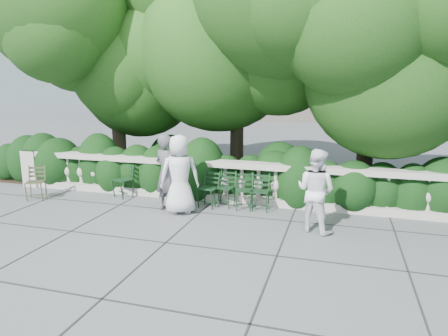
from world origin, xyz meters
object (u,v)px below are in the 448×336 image
(chair_b, at_px, (205,209))
(person_businessman, at_px, (180,174))
(chair_d, at_px, (244,211))
(chair_e, at_px, (258,212))
(person_casual_man, at_px, (316,191))
(chair_c, at_px, (222,208))
(chair_weathered, at_px, (35,201))
(person_woman_grey, at_px, (166,173))
(chair_a, at_px, (119,198))

(chair_b, relative_size, person_businessman, 0.48)
(chair_d, xyz_separation_m, chair_e, (0.32, -0.00, 0.00))
(chair_d, relative_size, person_casual_man, 0.52)
(chair_b, height_order, person_businessman, person_businessman)
(chair_e, xyz_separation_m, person_businessman, (-1.64, -0.51, 0.87))
(chair_c, xyz_separation_m, chair_weathered, (-4.51, -0.77, 0.00))
(chair_c, xyz_separation_m, person_woman_grey, (-1.12, -0.53, 0.87))
(chair_a, distance_m, chair_c, 2.70)
(chair_c, distance_m, person_businessman, 1.31)
(chair_b, distance_m, person_businessman, 1.06)
(person_woman_grey, bearing_deg, chair_d, -142.28)
(person_woman_grey, bearing_deg, chair_e, -144.69)
(chair_weathered, xyz_separation_m, person_casual_man, (6.65, -0.12, 0.80))
(chair_d, bearing_deg, chair_a, 162.07)
(chair_d, distance_m, person_casual_man, 1.94)
(person_businessman, xyz_separation_m, person_woman_grey, (-0.35, 0.08, -0.00))
(chair_a, relative_size, chair_c, 1.00)
(chair_e, distance_m, chair_weathered, 5.43)
(chair_a, relative_size, chair_b, 1.00)
(chair_a, bearing_deg, chair_e, 22.34)
(chair_c, relative_size, person_businessman, 0.48)
(chair_d, bearing_deg, chair_c, 154.88)
(person_woman_grey, xyz_separation_m, person_casual_man, (3.25, -0.36, -0.06))
(chair_b, height_order, chair_d, same)
(chair_b, bearing_deg, chair_c, 36.68)
(person_casual_man, bearing_deg, chair_e, -7.60)
(chair_a, xyz_separation_m, chair_e, (3.57, -0.13, 0.00))
(chair_d, bearing_deg, person_woman_grey, 179.06)
(chair_c, height_order, person_casual_man, person_casual_man)
(chair_c, xyz_separation_m, chair_d, (0.56, -0.09, 0.00))
(chair_weathered, bearing_deg, chair_a, -0.38)
(person_businessman, height_order, person_casual_man, person_businessman)
(chair_e, bearing_deg, person_casual_man, -35.77)
(chair_a, bearing_deg, chair_b, 19.43)
(person_woman_grey, bearing_deg, chair_c, -131.52)
(chair_b, xyz_separation_m, person_woman_grey, (-0.78, -0.36, 0.87))
(chair_a, xyz_separation_m, person_businessman, (1.93, -0.64, 0.87))
(chair_c, bearing_deg, chair_b, -143.12)
(chair_c, height_order, chair_d, same)
(chair_a, xyz_separation_m, person_woman_grey, (1.58, -0.57, 0.87))
(chair_b, bearing_deg, chair_e, 13.41)
(chair_e, bearing_deg, chair_b, -179.94)
(chair_c, relative_size, chair_weathered, 1.00)
(person_casual_man, bearing_deg, chair_a, 13.82)
(chair_e, bearing_deg, chair_d, 175.74)
(chair_d, distance_m, person_businessman, 1.67)
(chair_d, bearing_deg, chair_e, -16.47)
(chair_b, bearing_deg, chair_a, -175.16)
(chair_a, bearing_deg, chair_weathered, -131.58)
(chair_weathered, relative_size, person_woman_grey, 0.49)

